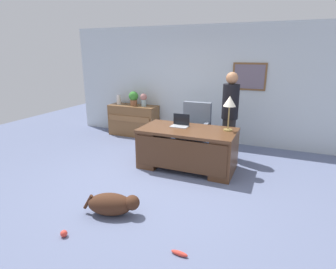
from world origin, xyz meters
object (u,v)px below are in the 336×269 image
at_px(laptop, 180,123).
at_px(person_standing, 230,115).
at_px(vase_with_flowers, 144,99).
at_px(dog_toy_ball, 64,234).
at_px(dog_lying, 113,204).
at_px(vase_empty, 119,100).
at_px(dog_toy_bone, 179,253).
at_px(potted_plant, 134,98).
at_px(desk, 187,147).
at_px(credenza, 134,120).
at_px(armchair, 195,131).
at_px(desk_lamp, 230,103).

bearing_deg(laptop, person_standing, 39.58).
bearing_deg(vase_with_flowers, laptop, -42.54).
distance_m(person_standing, dog_toy_ball, 3.63).
height_order(dog_lying, vase_with_flowers, vase_with_flowers).
height_order(vase_empty, dog_toy_ball, vase_empty).
bearing_deg(dog_toy_ball, dog_toy_bone, 9.68).
bearing_deg(laptop, potted_plant, 142.47).
xyz_separation_m(vase_with_flowers, potted_plant, (-0.29, 0.00, 0.01)).
height_order(potted_plant, dog_toy_bone, potted_plant).
relative_size(desk, laptop, 5.42).
xyz_separation_m(desk, person_standing, (0.60, 0.82, 0.49)).
xyz_separation_m(desk, dog_lying, (-0.40, -1.85, -0.25)).
height_order(credenza, vase_empty, vase_empty).
height_order(person_standing, dog_toy_bone, person_standing).
relative_size(dog_lying, laptop, 2.34).
xyz_separation_m(armchair, vase_empty, (-2.29, 0.65, 0.43)).
xyz_separation_m(armchair, potted_plant, (-1.84, 0.65, 0.50)).
relative_size(potted_plant, dog_toy_ball, 4.36).
bearing_deg(vase_empty, armchair, -15.89).
bearing_deg(dog_toy_ball, desk, 74.76).
height_order(credenza, armchair, armchair).
height_order(vase_with_flowers, dog_toy_bone, vase_with_flowers).
distance_m(desk, dog_lying, 1.91).
height_order(desk_lamp, vase_with_flowers, desk_lamp).
bearing_deg(vase_with_flowers, armchair, -22.78).
distance_m(credenza, vase_empty, 0.67).
relative_size(dog_lying, potted_plant, 2.08).
bearing_deg(desk_lamp, armchair, 140.88).
height_order(dog_lying, vase_empty, vase_empty).
bearing_deg(dog_toy_bone, vase_empty, 129.54).
bearing_deg(dog_toy_bone, credenza, 125.46).
bearing_deg(desk_lamp, vase_empty, 157.01).
relative_size(laptop, vase_empty, 1.31).
relative_size(armchair, laptop, 3.36).
bearing_deg(vase_empty, laptop, -31.51).
bearing_deg(dog_toy_bone, dog_lying, 160.43).
distance_m(laptop, dog_toy_bone, 2.68).
bearing_deg(vase_empty, desk, -32.17).
relative_size(person_standing, dog_lying, 2.32).
bearing_deg(dog_toy_bone, desk_lamp, 90.01).
bearing_deg(vase_with_flowers, person_standing, -17.14).
xyz_separation_m(vase_with_flowers, dog_toy_ball, (1.01, -3.99, -0.93)).
bearing_deg(person_standing, desk, -126.23).
height_order(vase_empty, dog_toy_bone, vase_empty).
relative_size(dog_lying, vase_empty, 3.07).
distance_m(credenza, dog_lying, 3.74).
height_order(laptop, vase_with_flowers, vase_with_flowers).
bearing_deg(dog_toy_bone, armchair, 104.78).
bearing_deg(desk_lamp, potted_plant, 153.62).
relative_size(person_standing, vase_with_flowers, 5.40).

